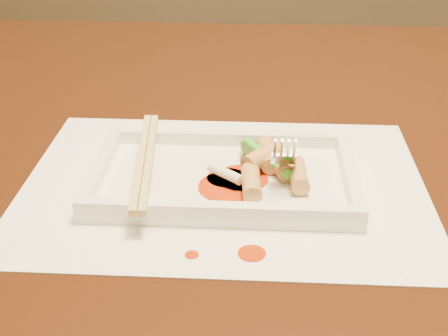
# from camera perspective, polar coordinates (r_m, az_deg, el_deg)

# --- Properties ---
(table) EXTENTS (1.40, 0.90, 0.75)m
(table) POSITION_cam_1_polar(r_m,az_deg,el_deg) (0.79, 1.39, -2.95)
(table) COLOR black
(table) RESTS_ON ground
(placemat) EXTENTS (0.40, 0.30, 0.00)m
(placemat) POSITION_cam_1_polar(r_m,az_deg,el_deg) (0.62, 0.00, -1.51)
(placemat) COLOR white
(placemat) RESTS_ON table
(sauce_splatter_a) EXTENTS (0.02, 0.02, 0.00)m
(sauce_splatter_a) POSITION_cam_1_polar(r_m,az_deg,el_deg) (0.53, 2.56, -7.79)
(sauce_splatter_a) COLOR #B52C05
(sauce_splatter_a) RESTS_ON placemat
(sauce_splatter_b) EXTENTS (0.01, 0.01, 0.00)m
(sauce_splatter_b) POSITION_cam_1_polar(r_m,az_deg,el_deg) (0.53, -2.96, -7.93)
(sauce_splatter_b) COLOR #B52C05
(sauce_splatter_b) RESTS_ON placemat
(plate_base) EXTENTS (0.26, 0.16, 0.01)m
(plate_base) POSITION_cam_1_polar(r_m,az_deg,el_deg) (0.62, 0.00, -1.13)
(plate_base) COLOR white
(plate_base) RESTS_ON placemat
(plate_rim_far) EXTENTS (0.26, 0.01, 0.01)m
(plate_rim_far) POSITION_cam_1_polar(r_m,az_deg,el_deg) (0.68, 0.36, 2.76)
(plate_rim_far) COLOR white
(plate_rim_far) RESTS_ON plate_base
(plate_rim_near) EXTENTS (0.26, 0.01, 0.01)m
(plate_rim_near) POSITION_cam_1_polar(r_m,az_deg,el_deg) (0.55, -0.44, -3.95)
(plate_rim_near) COLOR white
(plate_rim_near) RESTS_ON plate_base
(plate_rim_left) EXTENTS (0.01, 0.14, 0.01)m
(plate_rim_left) POSITION_cam_1_polar(r_m,az_deg,el_deg) (0.64, -11.24, 0.07)
(plate_rim_left) COLOR white
(plate_rim_left) RESTS_ON plate_base
(plate_rim_right) EXTENTS (0.01, 0.14, 0.01)m
(plate_rim_right) POSITION_cam_1_polar(r_m,az_deg,el_deg) (0.62, 11.47, -0.56)
(plate_rim_right) COLOR white
(plate_rim_right) RESTS_ON plate_base
(veg_piece) EXTENTS (0.04, 0.03, 0.01)m
(veg_piece) POSITION_cam_1_polar(r_m,az_deg,el_deg) (0.65, 3.28, 1.41)
(veg_piece) COLOR black
(veg_piece) RESTS_ON plate_base
(scallion_white) EXTENTS (0.04, 0.03, 0.01)m
(scallion_white) POSITION_cam_1_polar(r_m,az_deg,el_deg) (0.60, 0.11, -0.48)
(scallion_white) COLOR #EAEACC
(scallion_white) RESTS_ON plate_base
(scallion_green) EXTENTS (0.05, 0.08, 0.01)m
(scallion_green) POSITION_cam_1_polar(r_m,az_deg,el_deg) (0.63, 3.92, 1.00)
(scallion_green) COLOR green
(scallion_green) RESTS_ON plate_base
(chopstick_a) EXTENTS (0.03, 0.20, 0.01)m
(chopstick_a) POSITION_cam_1_polar(r_m,az_deg,el_deg) (0.62, -7.57, 0.82)
(chopstick_a) COLOR tan
(chopstick_a) RESTS_ON plate_rim_near
(chopstick_b) EXTENTS (0.03, 0.20, 0.01)m
(chopstick_b) POSITION_cam_1_polar(r_m,az_deg,el_deg) (0.62, -6.85, 0.80)
(chopstick_b) COLOR tan
(chopstick_b) RESTS_ON plate_rim_near
(fork) EXTENTS (0.09, 0.10, 0.14)m
(fork) POSITION_cam_1_polar(r_m,az_deg,el_deg) (0.60, 6.78, 5.97)
(fork) COLOR silver
(fork) RESTS_ON plate_base
(sauce_blob_0) EXTENTS (0.05, 0.05, 0.00)m
(sauce_blob_0) POSITION_cam_1_polar(r_m,az_deg,el_deg) (0.62, 1.62, -0.92)
(sauce_blob_0) COLOR #B52C05
(sauce_blob_0) RESTS_ON plate_base
(sauce_blob_1) EXTENTS (0.06, 0.06, 0.00)m
(sauce_blob_1) POSITION_cam_1_polar(r_m,az_deg,el_deg) (0.60, 0.49, -1.72)
(sauce_blob_1) COLOR #B52C05
(sauce_blob_1) RESTS_ON plate_base
(sauce_blob_2) EXTENTS (0.04, 0.04, 0.00)m
(sauce_blob_2) POSITION_cam_1_polar(r_m,az_deg,el_deg) (0.62, 0.25, -0.92)
(sauce_blob_2) COLOR #B52C05
(sauce_blob_2) RESTS_ON plate_base
(rice_cake_0) EXTENTS (0.02, 0.05, 0.02)m
(rice_cake_0) POSITION_cam_1_polar(r_m,az_deg,el_deg) (0.59, 2.51, -1.32)
(rice_cake_0) COLOR tan
(rice_cake_0) RESTS_ON plate_base
(rice_cake_1) EXTENTS (0.03, 0.04, 0.02)m
(rice_cake_1) POSITION_cam_1_polar(r_m,az_deg,el_deg) (0.62, 5.11, 0.25)
(rice_cake_1) COLOR tan
(rice_cake_1) RESTS_ON plate_base
(rice_cake_2) EXTENTS (0.04, 0.04, 0.02)m
(rice_cake_2) POSITION_cam_1_polar(r_m,az_deg,el_deg) (0.62, 3.38, 1.01)
(rice_cake_2) COLOR tan
(rice_cake_2) RESTS_ON plate_base
(rice_cake_3) EXTENTS (0.02, 0.05, 0.02)m
(rice_cake_3) POSITION_cam_1_polar(r_m,az_deg,el_deg) (0.64, 4.03, 1.20)
(rice_cake_3) COLOR tan
(rice_cake_3) RESTS_ON plate_base
(rice_cake_4) EXTENTS (0.02, 0.05, 0.02)m
(rice_cake_4) POSITION_cam_1_polar(r_m,az_deg,el_deg) (0.61, 6.82, -0.65)
(rice_cake_4) COLOR tan
(rice_cake_4) RESTS_ON plate_base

